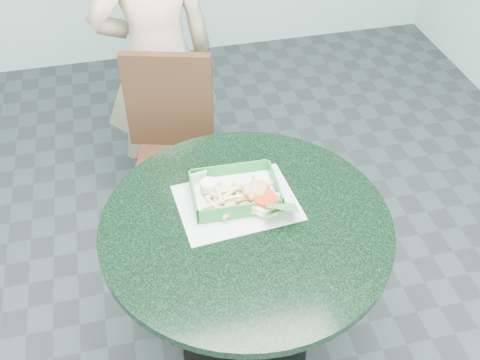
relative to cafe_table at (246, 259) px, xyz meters
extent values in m
cube|color=#303335|center=(0.00, 0.00, -0.58)|extent=(4.00, 5.00, 0.02)
cylinder|color=black|center=(0.00, 0.00, -0.57)|extent=(0.51, 0.51, 0.02)
cylinder|color=black|center=(0.00, 0.00, -0.20)|extent=(0.10, 0.10, 0.70)
cylinder|color=#30483C|center=(0.00, 0.00, 0.15)|extent=(0.95, 0.95, 0.03)
cube|color=black|center=(-0.14, 0.67, -0.13)|extent=(0.38, 0.38, 0.04)
cube|color=black|center=(-0.14, 0.84, 0.12)|extent=(0.38, 0.04, 0.46)
cube|color=black|center=(-0.30, 0.50, -0.37)|extent=(0.04, 0.04, 0.43)
cube|color=black|center=(0.02, 0.50, -0.37)|extent=(0.04, 0.04, 0.43)
cube|color=black|center=(-0.30, 0.83, -0.37)|extent=(0.04, 0.04, 0.43)
cube|color=black|center=(0.02, 0.83, -0.37)|extent=(0.04, 0.04, 0.43)
imported|color=tan|center=(-0.15, 1.06, 0.22)|extent=(0.64, 0.48, 1.60)
cube|color=#ADBEB8|center=(-0.01, 0.09, 0.17)|extent=(0.41, 0.32, 0.00)
cube|color=#196B27|center=(-0.01, 0.12, 0.18)|extent=(0.29, 0.21, 0.01)
cube|color=white|center=(-0.01, 0.12, 0.18)|extent=(0.27, 0.20, 0.00)
cube|color=#196B27|center=(-0.01, 0.22, 0.21)|extent=(0.29, 0.01, 0.05)
cube|color=#196B27|center=(-0.01, 0.02, 0.21)|extent=(0.29, 0.01, 0.05)
cube|color=#196B27|center=(0.13, 0.12, 0.21)|extent=(0.01, 0.21, 0.05)
cube|color=#196B27|center=(-0.15, 0.12, 0.21)|extent=(0.01, 0.21, 0.05)
cylinder|color=tan|center=(0.05, 0.07, 0.20)|extent=(0.13, 0.13, 0.02)
cylinder|color=silver|center=(-0.10, 0.14, 0.22)|extent=(0.06, 0.06, 0.03)
cylinder|color=white|center=(-0.10, 0.14, 0.23)|extent=(0.05, 0.05, 0.00)
cylinder|color=white|center=(0.08, 0.03, 0.20)|extent=(0.09, 0.09, 0.03)
torus|color=beige|center=(0.08, 0.03, 0.22)|extent=(0.08, 0.08, 0.01)
cylinder|color=red|center=(0.08, 0.03, 0.23)|extent=(0.08, 0.08, 0.01)
camera|label=1|loc=(-0.31, -1.21, 1.51)|focal=42.00mm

